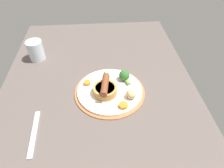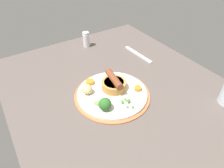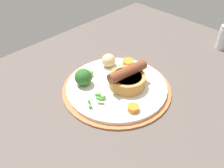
{
  "view_description": "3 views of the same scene",
  "coord_description": "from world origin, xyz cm",
  "px_view_note": "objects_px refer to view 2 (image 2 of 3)",
  "views": [
    {
      "loc": [
        -61.2,
        -0.78,
        60.24
      ],
      "look_at": [
        -4.74,
        -5.29,
        7.07
      ],
      "focal_mm": 32.0,
      "sensor_mm": 36.0,
      "label": 1
    },
    {
      "loc": [
        41.0,
        -34.24,
        53.4
      ],
      "look_at": [
        -6.85,
        -3.26,
        6.71
      ],
      "focal_mm": 32.0,
      "sensor_mm": 36.0,
      "label": 2
    },
    {
      "loc": [
        31.08,
        29.65,
        44.89
      ],
      "look_at": [
        -3.11,
        -4.18,
        5.99
      ],
      "focal_mm": 40.0,
      "sensor_mm": 36.0,
      "label": 3
    }
  ],
  "objects_px": {
    "carrot_slice_0": "(90,82)",
    "carrot_slice_1": "(138,88)",
    "pea_pile": "(127,102)",
    "broccoli_floret_far": "(104,104)",
    "fork": "(138,54)",
    "dinner_plate": "(112,94)",
    "sausage_pudding": "(114,84)",
    "salt_shaker": "(86,39)",
    "potato_chunk_0": "(87,89)"
  },
  "relations": [
    {
      "from": "carrot_slice_0",
      "to": "carrot_slice_1",
      "type": "distance_m",
      "value": 0.19
    },
    {
      "from": "pea_pile",
      "to": "broccoli_floret_far",
      "type": "xyz_separation_m",
      "value": [
        -0.02,
        -0.08,
        0.01
      ]
    },
    {
      "from": "fork",
      "to": "pea_pile",
      "type": "bearing_deg",
      "value": -48.05
    },
    {
      "from": "dinner_plate",
      "to": "sausage_pudding",
      "type": "distance_m",
      "value": 0.04
    },
    {
      "from": "dinner_plate",
      "to": "carrot_slice_0",
      "type": "bearing_deg",
      "value": -154.85
    },
    {
      "from": "pea_pile",
      "to": "broccoli_floret_far",
      "type": "relative_size",
      "value": 0.81
    },
    {
      "from": "fork",
      "to": "salt_shaker",
      "type": "distance_m",
      "value": 0.27
    },
    {
      "from": "broccoli_floret_far",
      "to": "carrot_slice_0",
      "type": "height_order",
      "value": "broccoli_floret_far"
    },
    {
      "from": "fork",
      "to": "salt_shaker",
      "type": "xyz_separation_m",
      "value": [
        -0.21,
        -0.17,
        0.04
      ]
    },
    {
      "from": "dinner_plate",
      "to": "broccoli_floret_far",
      "type": "bearing_deg",
      "value": -50.72
    },
    {
      "from": "pea_pile",
      "to": "broccoli_floret_far",
      "type": "height_order",
      "value": "broccoli_floret_far"
    },
    {
      "from": "pea_pile",
      "to": "sausage_pudding",
      "type": "bearing_deg",
      "value": 174.94
    },
    {
      "from": "fork",
      "to": "salt_shaker",
      "type": "bearing_deg",
      "value": -144.65
    },
    {
      "from": "sausage_pudding",
      "to": "salt_shaker",
      "type": "distance_m",
      "value": 0.38
    },
    {
      "from": "pea_pile",
      "to": "salt_shaker",
      "type": "height_order",
      "value": "salt_shaker"
    },
    {
      "from": "salt_shaker",
      "to": "carrot_slice_1",
      "type": "bearing_deg",
      "value": -0.72
    },
    {
      "from": "carrot_slice_1",
      "to": "pea_pile",
      "type": "bearing_deg",
      "value": -64.45
    },
    {
      "from": "carrot_slice_0",
      "to": "fork",
      "type": "height_order",
      "value": "carrot_slice_0"
    },
    {
      "from": "carrot_slice_0",
      "to": "salt_shaker",
      "type": "height_order",
      "value": "salt_shaker"
    },
    {
      "from": "pea_pile",
      "to": "fork",
      "type": "height_order",
      "value": "pea_pile"
    },
    {
      "from": "sausage_pudding",
      "to": "carrot_slice_0",
      "type": "xyz_separation_m",
      "value": [
        -0.07,
        -0.06,
        -0.02
      ]
    },
    {
      "from": "potato_chunk_0",
      "to": "carrot_slice_1",
      "type": "xyz_separation_m",
      "value": [
        0.09,
        0.17,
        -0.01
      ]
    },
    {
      "from": "sausage_pudding",
      "to": "fork",
      "type": "relative_size",
      "value": 0.61
    },
    {
      "from": "dinner_plate",
      "to": "pea_pile",
      "type": "xyz_separation_m",
      "value": [
        0.08,
        0.01,
        0.02
      ]
    },
    {
      "from": "sausage_pudding",
      "to": "broccoli_floret_far",
      "type": "height_order",
      "value": "sausage_pudding"
    },
    {
      "from": "dinner_plate",
      "to": "potato_chunk_0",
      "type": "bearing_deg",
      "value": -121.43
    },
    {
      "from": "pea_pile",
      "to": "potato_chunk_0",
      "type": "relative_size",
      "value": 1.3
    },
    {
      "from": "fork",
      "to": "carrot_slice_0",
      "type": "bearing_deg",
      "value": -77.86
    },
    {
      "from": "potato_chunk_0",
      "to": "pea_pile",
      "type": "bearing_deg",
      "value": 35.51
    },
    {
      "from": "broccoli_floret_far",
      "to": "carrot_slice_0",
      "type": "bearing_deg",
      "value": 149.61
    },
    {
      "from": "dinner_plate",
      "to": "salt_shaker",
      "type": "relative_size",
      "value": 3.64
    },
    {
      "from": "broccoli_floret_far",
      "to": "fork",
      "type": "distance_m",
      "value": 0.4
    },
    {
      "from": "potato_chunk_0",
      "to": "carrot_slice_0",
      "type": "xyz_separation_m",
      "value": [
        -0.04,
        0.03,
        -0.01
      ]
    },
    {
      "from": "sausage_pudding",
      "to": "carrot_slice_1",
      "type": "relative_size",
      "value": 4.06
    },
    {
      "from": "dinner_plate",
      "to": "sausage_pudding",
      "type": "relative_size",
      "value": 2.54
    },
    {
      "from": "sausage_pudding",
      "to": "potato_chunk_0",
      "type": "height_order",
      "value": "sausage_pudding"
    },
    {
      "from": "broccoli_floret_far",
      "to": "potato_chunk_0",
      "type": "distance_m",
      "value": 0.1
    },
    {
      "from": "carrot_slice_1",
      "to": "fork",
      "type": "distance_m",
      "value": 0.28
    },
    {
      "from": "carrot_slice_1",
      "to": "fork",
      "type": "xyz_separation_m",
      "value": [
        -0.21,
        0.17,
        -0.02
      ]
    },
    {
      "from": "sausage_pudding",
      "to": "broccoli_floret_far",
      "type": "distance_m",
      "value": 0.11
    },
    {
      "from": "pea_pile",
      "to": "dinner_plate",
      "type": "bearing_deg",
      "value": -172.19
    },
    {
      "from": "fork",
      "to": "salt_shaker",
      "type": "relative_size",
      "value": 2.34
    },
    {
      "from": "sausage_pudding",
      "to": "pea_pile",
      "type": "height_order",
      "value": "sausage_pudding"
    },
    {
      "from": "dinner_plate",
      "to": "carrot_slice_1",
      "type": "height_order",
      "value": "carrot_slice_1"
    },
    {
      "from": "carrot_slice_0",
      "to": "carrot_slice_1",
      "type": "height_order",
      "value": "same"
    },
    {
      "from": "dinner_plate",
      "to": "fork",
      "type": "distance_m",
      "value": 0.32
    },
    {
      "from": "broccoli_floret_far",
      "to": "salt_shaker",
      "type": "height_order",
      "value": "salt_shaker"
    },
    {
      "from": "pea_pile",
      "to": "potato_chunk_0",
      "type": "xyz_separation_m",
      "value": [
        -0.12,
        -0.09,
        0.01
      ]
    },
    {
      "from": "carrot_slice_1",
      "to": "fork",
      "type": "height_order",
      "value": "carrot_slice_1"
    },
    {
      "from": "broccoli_floret_far",
      "to": "dinner_plate",
      "type": "bearing_deg",
      "value": 107.61
    }
  ]
}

